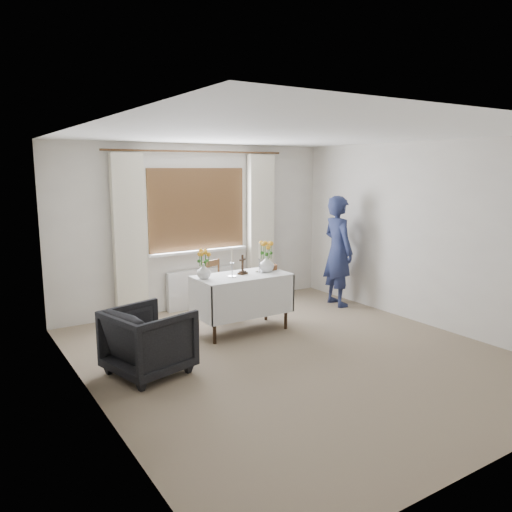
{
  "coord_description": "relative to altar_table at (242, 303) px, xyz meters",
  "views": [
    {
      "loc": [
        -3.32,
        -4.39,
        2.14
      ],
      "look_at": [
        0.04,
        0.88,
        1.03
      ],
      "focal_mm": 35.0,
      "sensor_mm": 36.0,
      "label": 1
    }
  ],
  "objects": [
    {
      "name": "wooden_cross",
      "position": [
        0.03,
        0.04,
        0.51
      ],
      "size": [
        0.14,
        0.12,
        0.26
      ],
      "primitive_type": null,
      "rotation": [
        0.0,
        0.0,
        0.36
      ],
      "color": "black",
      "rests_on": "altar_table"
    },
    {
      "name": "radiator",
      "position": [
        0.06,
        1.34,
        -0.08
      ],
      "size": [
        1.1,
        0.1,
        0.6
      ],
      "primitive_type": "cube",
      "color": "silver",
      "rests_on": "ground"
    },
    {
      "name": "candlestick_right",
      "position": [
        0.28,
        0.0,
        0.58
      ],
      "size": [
        0.12,
        0.12,
        0.39
      ],
      "primitive_type": null,
      "rotation": [
        0.0,
        0.0,
        0.1
      ],
      "color": "silver",
      "rests_on": "altar_table"
    },
    {
      "name": "armchair",
      "position": [
        -1.54,
        -0.66,
        -0.03
      ],
      "size": [
        0.95,
        0.93,
        0.71
      ],
      "primitive_type": "imported",
      "rotation": [
        0.0,
        0.0,
        1.83
      ],
      "color": "black",
      "rests_on": "ground"
    },
    {
      "name": "candlestick_left",
      "position": [
        -0.17,
        -0.04,
        0.57
      ],
      "size": [
        0.14,
        0.14,
        0.38
      ],
      "primitive_type": null,
      "rotation": [
        0.0,
        0.0,
        0.35
      ],
      "color": "silver",
      "rests_on": "altar_table"
    },
    {
      "name": "altar_table",
      "position": [
        0.0,
        0.0,
        0.0
      ],
      "size": [
        1.24,
        0.64,
        0.76
      ],
      "primitive_type": "cube",
      "color": "white",
      "rests_on": "ground"
    },
    {
      "name": "flower_vase_left",
      "position": [
        -0.52,
        0.07,
        0.48
      ],
      "size": [
        0.24,
        0.24,
        0.19
      ],
      "primitive_type": "imported",
      "rotation": [
        0.0,
        0.0,
        0.37
      ],
      "color": "silver",
      "rests_on": "altar_table"
    },
    {
      "name": "person",
      "position": [
        1.94,
        0.32,
        0.48
      ],
      "size": [
        0.49,
        0.67,
        1.72
      ],
      "primitive_type": "imported",
      "rotation": [
        0.0,
        0.0,
        1.45
      ],
      "color": "navy",
      "rests_on": "ground"
    },
    {
      "name": "wooden_chair",
      "position": [
        0.06,
        0.72,
        0.03
      ],
      "size": [
        0.49,
        0.49,
        0.83
      ],
      "primitive_type": null,
      "rotation": [
        0.0,
        0.0,
        0.35
      ],
      "color": "brown",
      "rests_on": "ground"
    },
    {
      "name": "flower_vase_right",
      "position": [
        0.38,
        -0.0,
        0.49
      ],
      "size": [
        0.22,
        0.22,
        0.22
      ],
      "primitive_type": "imported",
      "rotation": [
        0.0,
        0.0,
        -0.05
      ],
      "color": "silver",
      "rests_on": "altar_table"
    },
    {
      "name": "wicker_basket",
      "position": [
        0.52,
        0.1,
        0.41
      ],
      "size": [
        0.2,
        0.2,
        0.07
      ],
      "primitive_type": "cylinder",
      "rotation": [
        0.0,
        0.0,
        0.14
      ],
      "color": "brown",
      "rests_on": "altar_table"
    },
    {
      "name": "ground",
      "position": [
        0.06,
        -1.08,
        -0.38
      ],
      "size": [
        5.0,
        5.0,
        0.0
      ],
      "primitive_type": "plane",
      "color": "gray",
      "rests_on": "ground"
    }
  ]
}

